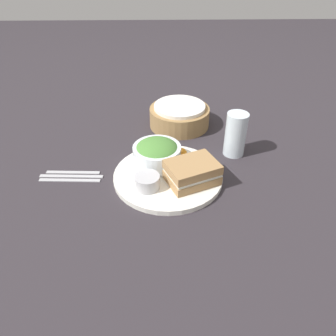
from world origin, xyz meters
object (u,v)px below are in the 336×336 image
at_px(bread_basket, 179,116).
at_px(spoon, 73,172).
at_px(knife, 71,176).
at_px(sandwich, 192,172).
at_px(dressing_cup, 147,182).
at_px(drink_glass, 236,134).
at_px(salad_bowl, 157,153).
at_px(plate, 168,176).
at_px(fork, 70,180).

distance_m(bread_basket, spoon, 0.42).
bearing_deg(knife, sandwich, 174.98).
relative_size(bread_basket, spoon, 1.36).
distance_m(dressing_cup, spoon, 0.23).
bearing_deg(sandwich, knife, 172.34).
bearing_deg(drink_glass, spoon, -169.21).
bearing_deg(salad_bowl, plate, -59.99).
xyz_separation_m(sandwich, fork, (-0.34, 0.03, -0.04)).
distance_m(sandwich, spoon, 0.34).
relative_size(salad_bowl, knife, 0.77).
xyz_separation_m(fork, spoon, (0.00, 0.04, 0.00)).
height_order(knife, spoon, same).
xyz_separation_m(dressing_cup, spoon, (-0.22, 0.09, -0.03)).
bearing_deg(salad_bowl, knife, -170.71).
distance_m(sandwich, dressing_cup, 0.12).
height_order(dressing_cup, bread_basket, bread_basket).
bearing_deg(plate, spoon, 173.58).
xyz_separation_m(sandwich, drink_glass, (0.14, 0.15, 0.02)).
xyz_separation_m(salad_bowl, drink_glass, (0.24, 0.07, 0.02)).
xyz_separation_m(plate, drink_glass, (0.21, 0.12, 0.06)).
height_order(plate, bread_basket, bread_basket).
relative_size(drink_glass, bread_basket, 0.65).
xyz_separation_m(dressing_cup, fork, (-0.22, 0.05, -0.03)).
xyz_separation_m(drink_glass, fork, (-0.48, -0.13, -0.07)).
bearing_deg(salad_bowl, sandwich, -42.24).
distance_m(drink_glass, knife, 0.49).
bearing_deg(bread_basket, sandwich, -87.30).
bearing_deg(bread_basket, drink_glass, -49.36).
relative_size(plate, fork, 1.78).
bearing_deg(spoon, plate, 176.21).
height_order(bread_basket, knife, bread_basket).
bearing_deg(sandwich, salad_bowl, 137.76).
relative_size(sandwich, fork, 0.93).
distance_m(dressing_cup, knife, 0.23).
height_order(plate, salad_bowl, salad_bowl).
xyz_separation_m(sandwich, dressing_cup, (-0.12, -0.02, -0.01)).
bearing_deg(drink_glass, dressing_cup, -145.66).
xyz_separation_m(salad_bowl, knife, (-0.24, -0.04, -0.05)).
bearing_deg(plate, drink_glass, 30.59).
relative_size(drink_glass, fork, 0.80).
xyz_separation_m(salad_bowl, bread_basket, (0.08, 0.25, -0.01)).
bearing_deg(bread_basket, fork, -135.82).
bearing_deg(plate, knife, 177.36).
xyz_separation_m(plate, spoon, (-0.27, 0.03, -0.00)).
relative_size(plate, bread_basket, 1.46).
relative_size(bread_basket, knife, 1.16).
xyz_separation_m(bread_basket, knife, (-0.32, -0.29, -0.03)).
xyz_separation_m(dressing_cup, drink_glass, (0.26, 0.18, 0.03)).
height_order(bread_basket, fork, bread_basket).
distance_m(salad_bowl, bread_basket, 0.26).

